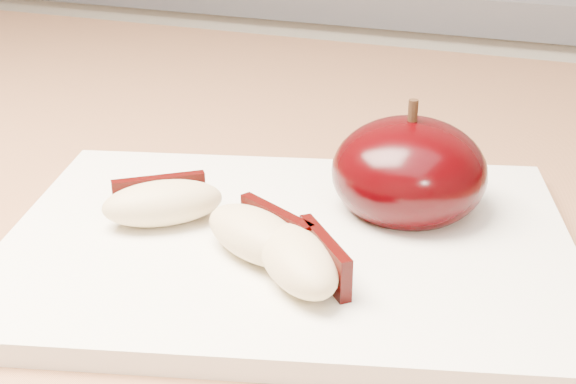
% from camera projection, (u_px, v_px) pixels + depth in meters
% --- Properties ---
extents(back_cabinet, '(2.40, 0.62, 0.94)m').
position_uv_depth(back_cabinet, '(503.00, 259.00, 1.29)').
color(back_cabinet, silver).
rests_on(back_cabinet, ground).
extents(cutting_board, '(0.34, 0.29, 0.01)m').
position_uv_depth(cutting_board, '(288.00, 245.00, 0.42)').
color(cutting_board, white).
rests_on(cutting_board, island_counter).
extents(apple_half, '(0.10, 0.10, 0.07)m').
position_uv_depth(apple_half, '(409.00, 172.00, 0.44)').
color(apple_half, black).
rests_on(apple_half, cutting_board).
extents(apple_wedge_a, '(0.07, 0.06, 0.02)m').
position_uv_depth(apple_wedge_a, '(162.00, 202.00, 0.43)').
color(apple_wedge_a, tan).
rests_on(apple_wedge_a, cutting_board).
extents(apple_wedge_b, '(0.07, 0.06, 0.02)m').
position_uv_depth(apple_wedge_b, '(258.00, 234.00, 0.40)').
color(apple_wedge_b, tan).
rests_on(apple_wedge_b, cutting_board).
extents(apple_wedge_c, '(0.07, 0.07, 0.02)m').
position_uv_depth(apple_wedge_c, '(301.00, 260.00, 0.37)').
color(apple_wedge_c, tan).
rests_on(apple_wedge_c, cutting_board).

